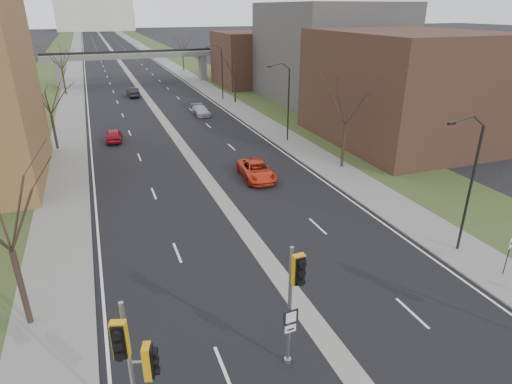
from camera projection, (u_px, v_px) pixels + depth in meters
ground at (348, 369)px, 18.32m from camera, size 700.00×700.00×0.00m
road_surface at (113, 53)px, 147.06m from camera, size 20.00×600.00×0.01m
median_strip at (113, 53)px, 147.06m from camera, size 1.20×600.00×0.02m
sidewalk_right at (149, 51)px, 150.94m from camera, size 4.00×600.00×0.12m
sidewalk_left at (76, 54)px, 143.13m from camera, size 4.00×600.00×0.12m
grass_verge_right at (166, 51)px, 152.90m from camera, size 8.00×600.00×0.10m
grass_verge_left at (56, 54)px, 141.18m from camera, size 8.00×600.00×0.10m
commercial_block_near at (403, 88)px, 47.78m from camera, size 16.00×20.00×12.00m
commercial_block_mid at (328, 53)px, 69.08m from camera, size 18.00×22.00×15.00m
commercial_block_far at (255, 59)px, 83.57m from camera, size 14.00×14.00×10.00m
pedestrian_bridge at (134, 59)px, 85.06m from camera, size 34.00×3.00×6.45m
capitol at (92, 0)px, 285.58m from camera, size 48.00×42.00×55.75m
streetlight_near at (469, 147)px, 24.29m from camera, size 2.61×0.20×8.70m
streetlight_mid at (282, 80)px, 46.60m from camera, size 2.61×0.20×8.70m
streetlight_far at (217, 57)px, 68.92m from camera, size 2.61×0.20×8.70m
tree_left_b at (47, 92)px, 44.23m from camera, size 6.75×6.75×8.81m
tree_left_c at (59, 53)px, 73.09m from camera, size 7.65×7.65×9.99m
tree_right_a at (347, 99)px, 38.80m from camera, size 7.20×7.20×9.40m
tree_right_b at (235, 66)px, 67.45m from camera, size 6.30×6.30×8.22m
tree_right_c at (182, 41)px, 101.29m from camera, size 7.65×7.65×9.99m
signal_pole_left at (134, 359)px, 13.68m from camera, size 1.31×1.00×5.96m
signal_pole_median at (294, 290)px, 16.79m from camera, size 0.67×0.95×5.82m
speed_limit_sign at (509, 249)px, 24.00m from camera, size 0.50×0.20×2.41m
car_left_near at (114, 135)px, 49.29m from camera, size 2.14×4.44×1.46m
car_left_far at (133, 92)px, 73.90m from camera, size 1.93×4.88×1.58m
car_right_near at (257, 170)px, 38.51m from camera, size 2.98×5.75×1.55m
car_right_mid at (201, 111)px, 61.24m from camera, size 1.97×4.69×1.35m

